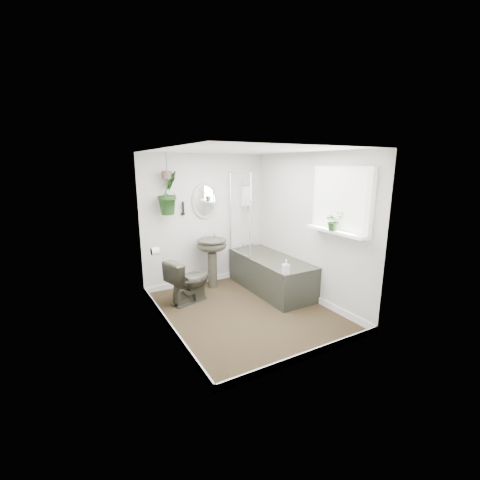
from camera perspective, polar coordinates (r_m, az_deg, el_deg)
floor at (r=4.88m, az=0.88°, el=-12.55°), size 2.30×2.80×0.02m
ceiling at (r=4.40m, az=1.00°, el=15.78°), size 2.30×2.80×0.02m
wall_back at (r=5.74m, az=-6.19°, el=3.50°), size 2.30×0.02×2.30m
wall_front at (r=3.40m, az=13.04°, el=-3.65°), size 2.30×0.02×2.30m
wall_left at (r=4.06m, az=-13.37°, el=-0.90°), size 0.02×2.80×2.30m
wall_right at (r=5.17m, az=12.12°, el=2.20°), size 0.02×2.80×2.30m
skirting at (r=4.86m, az=0.89°, el=-11.92°), size 2.30×2.80×0.10m
bathtub at (r=5.56m, az=5.46°, el=-5.98°), size 0.72×1.72×0.58m
bath_screen at (r=5.55m, az=-0.02°, el=4.61°), size 0.04×0.72×1.40m
shower_box at (r=5.98m, az=1.10°, el=7.84°), size 0.20×0.10×0.35m
oval_mirror at (r=5.65m, az=-6.28°, el=6.93°), size 0.46×0.03×0.62m
wall_sconce at (r=5.51m, az=-10.06°, el=5.59°), size 0.04×0.04×0.22m
toilet_roll_holder at (r=4.79m, az=-14.87°, el=-1.91°), size 0.11×0.11×0.11m
window_recess at (r=4.55m, az=17.59°, el=6.76°), size 0.08×1.00×0.90m
window_sill at (r=4.57m, az=16.62°, el=1.50°), size 0.18×1.00×0.04m
window_blinds at (r=4.52m, az=17.20°, el=6.75°), size 0.01×0.86×0.76m
toilet at (r=5.11m, az=-9.09°, el=-7.07°), size 0.79×0.59×0.71m
pedestal_sink at (r=5.63m, az=-4.94°, el=-4.16°), size 0.59×0.54×0.87m
sill_plant at (r=4.50m, az=16.33°, el=3.29°), size 0.26×0.23×0.26m
hanging_plant at (r=5.29m, az=-12.69°, el=8.16°), size 0.48×0.48×0.69m
soap_bottle at (r=4.67m, az=8.16°, el=-4.75°), size 0.12×0.12×0.21m
hanging_pot at (r=5.27m, az=-12.85°, el=11.23°), size 0.16×0.16×0.12m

